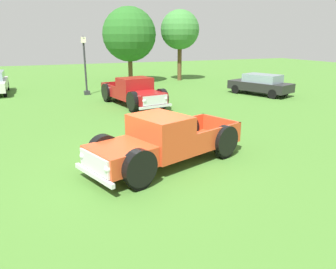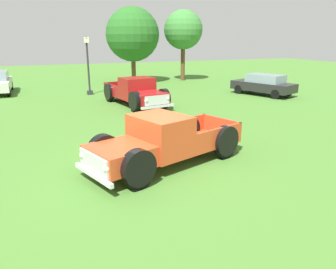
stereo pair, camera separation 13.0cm
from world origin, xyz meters
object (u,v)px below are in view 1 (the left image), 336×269
object	(u,v)px
oak_tree_west	(180,30)
sedan_distant_b	(261,84)
pickup_truck_foreground	(159,143)
oak_tree_east	(129,34)
picnic_table	(139,84)
lamp_post_far	(85,64)
pickup_truck_behind_left	(135,93)

from	to	relation	value
oak_tree_west	sedan_distant_b	bearing A→B (deg)	-79.41
pickup_truck_foreground	oak_tree_east	world-z (taller)	oak_tree_east
picnic_table	pickup_truck_foreground	bearing A→B (deg)	-105.60
picnic_table	lamp_post_far	bearing A→B (deg)	-177.43
pickup_truck_foreground	pickup_truck_behind_left	bearing A→B (deg)	77.02
picnic_table	oak_tree_west	world-z (taller)	oak_tree_west
sedan_distant_b	pickup_truck_foreground	bearing A→B (deg)	-139.68
picnic_table	oak_tree_west	distance (m)	7.74
pickup_truck_foreground	lamp_post_far	distance (m)	13.55
pickup_truck_behind_left	pickup_truck_foreground	bearing A→B (deg)	-102.98
pickup_truck_behind_left	oak_tree_west	xyz separation A→B (m)	(6.96, 9.40, 3.50)
pickup_truck_behind_left	oak_tree_west	bearing A→B (deg)	53.51
picnic_table	oak_tree_east	xyz separation A→B (m)	(0.75, 4.63, 3.37)
pickup_truck_behind_left	oak_tree_west	distance (m)	12.21
pickup_truck_foreground	picnic_table	bearing A→B (deg)	74.40
picnic_table	oak_tree_east	bearing A→B (deg)	80.83
oak_tree_east	oak_tree_west	bearing A→B (deg)	-2.84
oak_tree_west	lamp_post_far	bearing A→B (deg)	-152.56
pickup_truck_foreground	oak_tree_east	xyz separation A→B (m)	(4.56, 18.28, 3.14)
sedan_distant_b	oak_tree_east	size ratio (longest dim) A/B	0.72
lamp_post_far	pickup_truck_foreground	bearing A→B (deg)	-90.60
sedan_distant_b	picnic_table	distance (m)	8.25
sedan_distant_b	lamp_post_far	xyz separation A→B (m)	(-10.50, 4.46, 1.25)
pickup_truck_foreground	lamp_post_far	size ratio (longest dim) A/B	1.40
pickup_truck_foreground	sedan_distant_b	size ratio (longest dim) A/B	1.20
pickup_truck_foreground	oak_tree_east	bearing A→B (deg)	76.00
pickup_truck_behind_left	oak_tree_east	distance (m)	10.44
sedan_distant_b	lamp_post_far	world-z (taller)	lamp_post_far
pickup_truck_behind_left	oak_tree_east	size ratio (longest dim) A/B	0.88
oak_tree_west	oak_tree_east	bearing A→B (deg)	177.16
lamp_post_far	oak_tree_west	world-z (taller)	oak_tree_west
pickup_truck_behind_left	picnic_table	world-z (taller)	pickup_truck_behind_left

